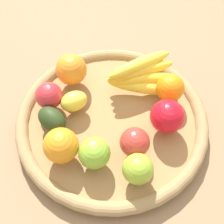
{
  "coord_description": "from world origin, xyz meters",
  "views": [
    {
      "loc": [
        0.34,
        -0.25,
        0.68
      ],
      "look_at": [
        0.0,
        0.0,
        0.06
      ],
      "focal_mm": 51.44,
      "sensor_mm": 36.0,
      "label": 1
    }
  ],
  "objects_px": {
    "apple_3": "(135,142)",
    "orange_2": "(71,69)",
    "apple_2": "(138,169)",
    "lemon_0": "(74,101)",
    "banana_bunch": "(141,75)",
    "apple_4": "(49,96)",
    "apple_0": "(167,116)",
    "orange_0": "(61,146)",
    "apple_1": "(94,153)",
    "avocado": "(52,119)",
    "orange_1": "(170,88)"
  },
  "relations": [
    {
      "from": "apple_3",
      "to": "orange_2",
      "type": "xyz_separation_m",
      "value": [
        -0.25,
        0.0,
        0.01
      ]
    },
    {
      "from": "apple_2",
      "to": "lemon_0",
      "type": "height_order",
      "value": "apple_2"
    },
    {
      "from": "orange_2",
      "to": "apple_3",
      "type": "bearing_deg",
      "value": -0.24
    },
    {
      "from": "apple_3",
      "to": "apple_2",
      "type": "xyz_separation_m",
      "value": [
        0.05,
        -0.03,
        -0.0
      ]
    },
    {
      "from": "banana_bunch",
      "to": "apple_4",
      "type": "bearing_deg",
      "value": -111.98
    },
    {
      "from": "apple_0",
      "to": "lemon_0",
      "type": "bearing_deg",
      "value": -140.69
    },
    {
      "from": "apple_2",
      "to": "orange_0",
      "type": "xyz_separation_m",
      "value": [
        -0.14,
        -0.1,
        0.01
      ]
    },
    {
      "from": "apple_4",
      "to": "banana_bunch",
      "type": "bearing_deg",
      "value": 68.02
    },
    {
      "from": "apple_3",
      "to": "apple_1",
      "type": "relative_size",
      "value": 0.96
    },
    {
      "from": "orange_2",
      "to": "banana_bunch",
      "type": "distance_m",
      "value": 0.17
    },
    {
      "from": "apple_3",
      "to": "apple_4",
      "type": "height_order",
      "value": "apple_3"
    },
    {
      "from": "lemon_0",
      "to": "avocado",
      "type": "xyz_separation_m",
      "value": [
        0.01,
        -0.07,
        0.0
      ]
    },
    {
      "from": "apple_1",
      "to": "orange_2",
      "type": "bearing_deg",
      "value": 158.87
    },
    {
      "from": "orange_2",
      "to": "apple_1",
      "type": "relative_size",
      "value": 1.14
    },
    {
      "from": "apple_3",
      "to": "orange_1",
      "type": "bearing_deg",
      "value": 111.6
    },
    {
      "from": "lemon_0",
      "to": "orange_1",
      "type": "height_order",
      "value": "orange_1"
    },
    {
      "from": "apple_0",
      "to": "apple_2",
      "type": "bearing_deg",
      "value": -66.71
    },
    {
      "from": "apple_3",
      "to": "orange_2",
      "type": "bearing_deg",
      "value": 179.76
    },
    {
      "from": "orange_2",
      "to": "apple_0",
      "type": "height_order",
      "value": "same"
    },
    {
      "from": "apple_0",
      "to": "lemon_0",
      "type": "height_order",
      "value": "apple_0"
    },
    {
      "from": "apple_2",
      "to": "orange_1",
      "type": "relative_size",
      "value": 0.96
    },
    {
      "from": "apple_2",
      "to": "avocado",
      "type": "bearing_deg",
      "value": -160.35
    },
    {
      "from": "orange_2",
      "to": "orange_0",
      "type": "xyz_separation_m",
      "value": [
        0.17,
        -0.13,
        -0.0
      ]
    },
    {
      "from": "orange_0",
      "to": "orange_1",
      "type": "height_order",
      "value": "orange_0"
    },
    {
      "from": "orange_0",
      "to": "orange_1",
      "type": "distance_m",
      "value": 0.3
    },
    {
      "from": "apple_0",
      "to": "apple_4",
      "type": "bearing_deg",
      "value": -139.91
    },
    {
      "from": "avocado",
      "to": "apple_4",
      "type": "height_order",
      "value": "apple_4"
    },
    {
      "from": "orange_2",
      "to": "apple_2",
      "type": "relative_size",
      "value": 1.19
    },
    {
      "from": "avocado",
      "to": "apple_1",
      "type": "bearing_deg",
      "value": 11.06
    },
    {
      "from": "avocado",
      "to": "banana_bunch",
      "type": "bearing_deg",
      "value": 83.23
    },
    {
      "from": "orange_0",
      "to": "avocado",
      "type": "bearing_deg",
      "value": 164.41
    },
    {
      "from": "apple_4",
      "to": "apple_0",
      "type": "bearing_deg",
      "value": 40.09
    },
    {
      "from": "apple_3",
      "to": "apple_2",
      "type": "height_order",
      "value": "same"
    },
    {
      "from": "apple_2",
      "to": "orange_0",
      "type": "height_order",
      "value": "orange_0"
    },
    {
      "from": "apple_3",
      "to": "orange_2",
      "type": "height_order",
      "value": "orange_2"
    },
    {
      "from": "avocado",
      "to": "orange_0",
      "type": "distance_m",
      "value": 0.08
    },
    {
      "from": "apple_0",
      "to": "apple_4",
      "type": "xyz_separation_m",
      "value": [
        -0.22,
        -0.18,
        -0.01
      ]
    },
    {
      "from": "orange_2",
      "to": "lemon_0",
      "type": "xyz_separation_m",
      "value": [
        0.08,
        -0.04,
        -0.02
      ]
    },
    {
      "from": "apple_0",
      "to": "apple_1",
      "type": "distance_m",
      "value": 0.18
    },
    {
      "from": "banana_bunch",
      "to": "apple_3",
      "type": "bearing_deg",
      "value": -43.65
    },
    {
      "from": "banana_bunch",
      "to": "orange_0",
      "type": "height_order",
      "value": "orange_0"
    },
    {
      "from": "orange_0",
      "to": "orange_1",
      "type": "xyz_separation_m",
      "value": [
        0.02,
        0.29,
        -0.0
      ]
    },
    {
      "from": "apple_0",
      "to": "avocado",
      "type": "relative_size",
      "value": 1.04
    },
    {
      "from": "apple_1",
      "to": "orange_0",
      "type": "bearing_deg",
      "value": -139.31
    },
    {
      "from": "orange_2",
      "to": "lemon_0",
      "type": "relative_size",
      "value": 1.2
    },
    {
      "from": "orange_2",
      "to": "apple_0",
      "type": "xyz_separation_m",
      "value": [
        0.25,
        0.1,
        -0.0
      ]
    },
    {
      "from": "apple_1",
      "to": "apple_2",
      "type": "height_order",
      "value": "apple_1"
    },
    {
      "from": "orange_1",
      "to": "banana_bunch",
      "type": "bearing_deg",
      "value": -154.63
    },
    {
      "from": "apple_3",
      "to": "lemon_0",
      "type": "xyz_separation_m",
      "value": [
        -0.18,
        -0.04,
        -0.01
      ]
    },
    {
      "from": "lemon_0",
      "to": "orange_1",
      "type": "relative_size",
      "value": 0.96
    }
  ]
}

